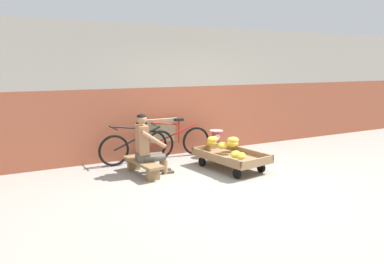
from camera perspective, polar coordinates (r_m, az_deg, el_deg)
ground_plane at (r=6.15m, az=7.07°, el=-8.71°), size 80.00×80.00×0.00m
back_wall at (r=8.23m, az=-3.58°, el=6.38°), size 16.00×0.30×2.85m
banana_cart at (r=7.14m, az=6.11°, el=-3.95°), size 1.06×1.56×0.36m
banana_pile at (r=7.12m, az=5.42°, el=-2.15°), size 0.73×1.47×0.26m
low_bench at (r=6.80m, az=-7.71°, el=-5.06°), size 0.44×1.13×0.27m
vendor_seated at (r=6.74m, az=-7.07°, el=-1.98°), size 0.70×0.51×1.14m
plastic_crate at (r=8.10m, az=3.78°, el=-2.82°), size 0.36×0.28×0.30m
weighing_scale at (r=8.04m, az=3.81°, el=-0.71°), size 0.30×0.30×0.29m
bicycle_near_left at (r=7.62m, az=-8.51°, el=-2.21°), size 1.66×0.48×0.86m
bicycle_far_left at (r=8.01m, az=-2.75°, el=-1.48°), size 1.66×0.48×0.86m
sign_board at (r=8.08m, az=-5.03°, el=-0.82°), size 0.70×0.28×0.87m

